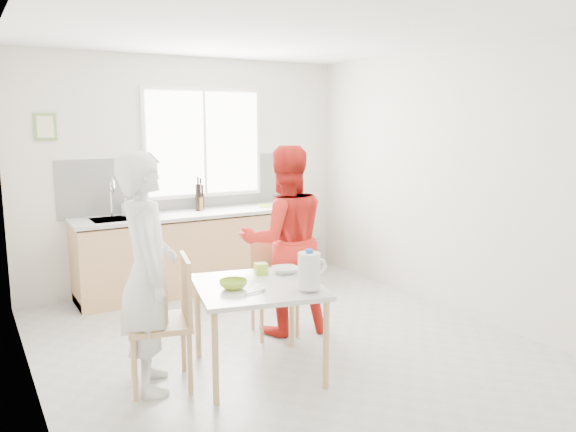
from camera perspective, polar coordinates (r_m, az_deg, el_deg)
name	(u,v)px	position (r m, az deg, el deg)	size (l,w,h in m)	color
ground	(282,344)	(5.12, -0.58, -12.83)	(4.50, 4.50, 0.00)	#B7B7B2
room_shell	(282,159)	(4.75, -0.62, 5.85)	(4.50, 4.50, 4.50)	silver
window	(204,143)	(6.84, -8.52, 7.35)	(1.50, 0.06, 1.30)	white
backsplash	(189,183)	(6.81, -10.02, 3.29)	(3.00, 0.02, 0.65)	white
picture_frame	(45,127)	(6.40, -23.44, 8.32)	(0.22, 0.03, 0.28)	#629443
kitchen_counter	(199,254)	(6.68, -8.98, -3.83)	(2.84, 0.64, 1.37)	tan
dining_table	(258,294)	(4.37, -3.10, -7.89)	(1.11, 1.11, 0.72)	silver
chair_left	(169,316)	(4.30, -11.98, -9.89)	(0.54, 0.54, 0.97)	tan
chair_far	(273,283)	(5.26, -1.58, -6.84)	(0.47, 0.47, 0.85)	tan
person_white	(148,273)	(4.19, -14.04, -5.60)	(0.64, 0.42, 1.75)	white
person_red	(285,240)	(5.17, -0.34, -2.49)	(0.85, 0.66, 1.74)	red
bowl_green	(233,284)	(4.25, -5.57, -6.92)	(0.21, 0.21, 0.07)	#8EB529
bowl_white	(285,270)	(4.65, -0.28, -5.51)	(0.21, 0.21, 0.05)	white
milk_jug	(310,270)	(4.14, 2.21, -5.52)	(0.23, 0.17, 0.29)	white
green_box	(261,269)	(4.62, -2.77, -5.38)	(0.10, 0.10, 0.09)	#ABD531
spoon	(254,292)	(4.12, -3.43, -7.75)	(0.01, 0.01, 0.16)	#A5A5AA
cutting_board	(272,205)	(6.97, -1.64, 1.10)	(0.35, 0.25, 0.01)	#93C02C
wine_bottle_a	(198,197)	(6.63, -9.10, 1.89)	(0.07, 0.07, 0.32)	black
wine_bottle_b	(201,197)	(6.76, -8.84, 1.95)	(0.07, 0.07, 0.30)	black
jar_amber	(200,204)	(6.64, -8.90, 1.20)	(0.06, 0.06, 0.16)	#895F1D
soap_bottle	(126,207)	(6.49, -16.18, 0.89)	(0.09, 0.09, 0.19)	#999999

